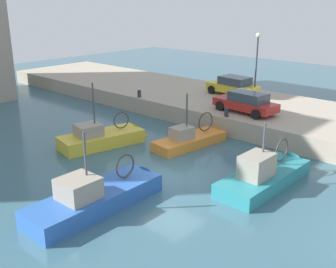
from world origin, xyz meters
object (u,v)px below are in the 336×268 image
(fishing_boat_yellow, at_px, (107,142))
(fishing_boat_orange, at_px, (194,142))
(parked_car_yellow, at_px, (233,86))
(quay_streetlamp, at_px, (257,55))
(fishing_boat_blue, at_px, (102,202))
(fishing_boat_teal, at_px, (267,180))
(mooring_bollard_mid, at_px, (226,112))
(mooring_bollard_north, at_px, (139,94))
(parked_car_red, at_px, (246,102))

(fishing_boat_yellow, xyz_separation_m, fishing_boat_orange, (3.57, -3.92, -0.00))
(parked_car_yellow, bearing_deg, quay_streetlamp, -84.04)
(fishing_boat_blue, height_order, fishing_boat_teal, fishing_boat_blue)
(fishing_boat_blue, xyz_separation_m, parked_car_yellow, (16.93, 4.64, 1.81))
(fishing_boat_blue, height_order, parked_car_yellow, fishing_boat_blue)
(fishing_boat_yellow, height_order, parked_car_yellow, fishing_boat_yellow)
(fishing_boat_yellow, relative_size, fishing_boat_orange, 1.05)
(fishing_boat_blue, distance_m, fishing_boat_orange, 8.84)
(fishing_boat_blue, bearing_deg, parked_car_yellow, 15.33)
(fishing_boat_blue, bearing_deg, mooring_bollard_mid, 7.52)
(fishing_boat_teal, bearing_deg, fishing_boat_yellow, 99.51)
(mooring_bollard_mid, height_order, quay_streetlamp, quay_streetlamp)
(fishing_boat_yellow, distance_m, mooring_bollard_mid, 7.82)
(fishing_boat_yellow, relative_size, mooring_bollard_north, 10.96)
(fishing_boat_blue, relative_size, mooring_bollard_mid, 12.74)
(mooring_bollard_mid, bearing_deg, quay_streetlamp, 13.28)
(parked_car_red, bearing_deg, quay_streetlamp, 23.57)
(fishing_boat_yellow, bearing_deg, mooring_bollard_north, 30.23)
(mooring_bollard_north, bearing_deg, parked_car_red, -78.88)
(fishing_boat_teal, bearing_deg, parked_car_yellow, 40.73)
(fishing_boat_blue, relative_size, fishing_boat_yellow, 1.16)
(fishing_boat_blue, xyz_separation_m, mooring_bollard_north, (11.47, 9.51, 1.35))
(mooring_bollard_mid, distance_m, quay_streetlamp, 6.53)
(quay_streetlamp, bearing_deg, mooring_bollard_north, 130.28)
(fishing_boat_yellow, bearing_deg, fishing_boat_teal, -80.49)
(fishing_boat_teal, relative_size, parked_car_yellow, 1.56)
(fishing_boat_orange, bearing_deg, parked_car_red, -9.68)
(parked_car_yellow, distance_m, parked_car_red, 5.20)
(fishing_boat_yellow, xyz_separation_m, parked_car_red, (8.06, -4.68, 1.80))
(fishing_boat_blue, bearing_deg, parked_car_red, 4.81)
(fishing_boat_blue, relative_size, quay_streetlamp, 1.45)
(fishing_boat_teal, xyz_separation_m, fishing_boat_orange, (1.91, 6.01, -0.04))
(quay_streetlamp, bearing_deg, fishing_boat_blue, -170.56)
(fishing_boat_orange, distance_m, mooring_bollard_north, 8.27)
(fishing_boat_orange, xyz_separation_m, parked_car_yellow, (8.30, 2.77, 1.83))
(mooring_bollard_north, bearing_deg, mooring_bollard_mid, -90.00)
(fishing_boat_blue, xyz_separation_m, fishing_boat_teal, (6.73, -4.14, 0.02))
(quay_streetlamp, bearing_deg, fishing_boat_teal, -146.07)
(fishing_boat_blue, xyz_separation_m, quay_streetlamp, (17.12, 2.85, 4.33))
(fishing_boat_yellow, xyz_separation_m, quay_streetlamp, (12.05, -2.94, 4.34))
(fishing_boat_blue, relative_size, fishing_boat_teal, 1.09)
(fishing_boat_blue, bearing_deg, fishing_boat_teal, -31.60)
(fishing_boat_orange, xyz_separation_m, mooring_bollard_north, (2.83, 7.64, 1.37))
(fishing_boat_teal, bearing_deg, mooring_bollard_north, 70.86)
(fishing_boat_orange, height_order, quay_streetlamp, quay_streetlamp)
(parked_car_yellow, distance_m, quay_streetlamp, 3.10)
(parked_car_red, relative_size, mooring_bollard_north, 8.02)
(parked_car_yellow, bearing_deg, mooring_bollard_north, 138.28)
(fishing_boat_blue, relative_size, parked_car_red, 1.59)
(fishing_boat_yellow, bearing_deg, fishing_boat_orange, -47.65)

